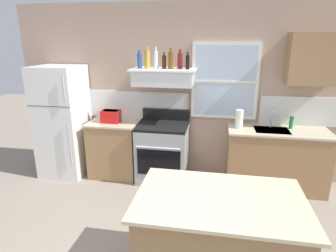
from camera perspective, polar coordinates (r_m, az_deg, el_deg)
The scene contains 19 objects.
back_wall at distance 4.53m, azimuth 3.30°, elevation 6.78°, with size 5.40×0.11×2.70m.
refrigerator at distance 4.90m, azimuth -20.43°, elevation 0.88°, with size 0.70×0.72×1.77m.
counter_left_of_stove at distance 4.72m, azimuth -10.55°, elevation -4.38°, with size 0.79×0.63×0.91m.
toaster at distance 4.52m, azimuth -11.41°, elevation 1.96°, with size 0.30×0.20×0.19m.
stove_range at distance 4.48m, azimuth -1.04°, elevation -5.19°, with size 0.76×0.69×1.09m.
range_hood_shelf at distance 4.27m, azimuth -0.87°, elevation 9.85°, with size 0.96×0.52×0.24m.
bottle_blue_liqueur at distance 4.29m, azimuth -5.75°, elevation 12.96°, with size 0.07×0.07×0.27m.
bottle_champagne_gold_foil at distance 4.27m, azimuth -4.16°, elevation 13.24°, with size 0.08×0.08×0.32m.
bottle_clear_tall at distance 4.26m, azimuth -2.48°, elevation 13.23°, with size 0.06×0.06×0.31m.
bottle_brown_stout at distance 4.25m, azimuth -0.80°, elevation 12.80°, with size 0.06×0.06×0.23m.
bottle_amber_wine at distance 4.19m, azimuth 0.58°, elevation 13.09°, with size 0.07×0.07×0.29m.
bottle_red_label_wine at distance 4.24m, azimuth 2.46°, elevation 13.02°, with size 0.07×0.07×0.28m.
bottle_balsamic_dark at distance 4.16m, azimuth 3.97°, elevation 12.74°, with size 0.06×0.06×0.25m.
counter_right_with_sink at distance 4.53m, azimuth 20.80°, elevation -6.19°, with size 1.43×0.63×0.91m.
sink_faucet at distance 4.41m, azimuth 20.16°, elevation 1.88°, with size 0.03×0.17×0.28m.
paper_towel_roll at distance 4.26m, azimuth 14.15°, elevation 1.37°, with size 0.11×0.11×0.27m, color white.
dish_soap_bottle at distance 4.49m, azimuth 23.56°, elevation 0.63°, with size 0.06×0.06×0.18m, color #268C3F.
kitchen_island at distance 2.71m, azimuth 9.92°, elevation -22.21°, with size 1.40×0.90×0.91m.
upper_cabinet_right at distance 4.43m, azimuth 27.03°, elevation 11.90°, with size 0.64×0.32×0.70m.
Camera 1 is at (0.55, -2.20, 2.16)m, focal length 30.29 mm.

